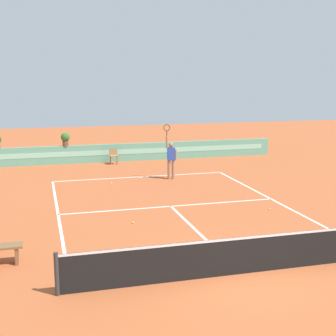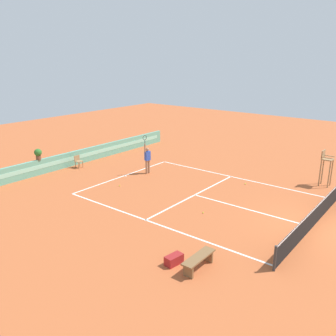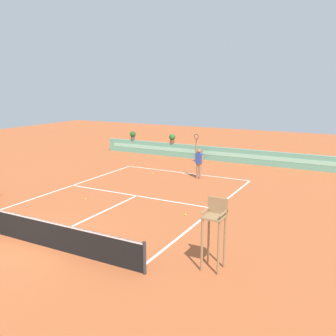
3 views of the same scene
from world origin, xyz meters
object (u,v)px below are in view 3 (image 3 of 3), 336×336
tennis_ball_near_baseline (85,199)px  potted_plant_far_left (133,135)px  potted_plant_left (172,138)px  tennis_player (199,161)px  ball_kid_chair (199,155)px  tennis_ball_by_sideline (153,174)px  tennis_ball_mid_court (185,215)px  umpire_chair (215,226)px

tennis_ball_near_baseline → potted_plant_far_left: bearing=113.1°
potted_plant_left → tennis_player: bearing=-49.9°
ball_kid_chair → tennis_player: bearing=-66.8°
tennis_ball_near_baseline → tennis_ball_by_sideline: same height
tennis_ball_near_baseline → tennis_ball_mid_court: (5.11, 0.29, 0.00)m
tennis_player → tennis_ball_by_sideline: 3.08m
tennis_ball_near_baseline → potted_plant_left: bearing=97.0°
ball_kid_chair → tennis_ball_mid_court: 11.40m
umpire_chair → potted_plant_far_left: (-12.80, 15.13, 0.07)m
umpire_chair → tennis_ball_mid_court: (-2.70, 3.73, -1.31)m
tennis_player → tennis_ball_by_sideline: (-2.89, -0.32, -1.02)m
tennis_ball_by_sideline → potted_plant_far_left: 7.81m
tennis_player → tennis_ball_by_sideline: tennis_player is taller
umpire_chair → tennis_ball_near_baseline: umpire_chair is taller
umpire_chair → tennis_ball_near_baseline: (-7.81, 3.44, -1.31)m
tennis_ball_near_baseline → potted_plant_far_left: (-4.99, 11.69, 1.38)m
umpire_chair → potted_plant_left: size_ratio=2.96×
tennis_ball_by_sideline → potted_plant_far_left: bearing=132.4°
potted_plant_left → umpire_chair: bearing=-58.6°
tennis_player → ball_kid_chair: bearing=113.2°
potted_plant_far_left → ball_kid_chair: bearing=-6.9°
ball_kid_chair → potted_plant_far_left: potted_plant_far_left is taller
tennis_player → tennis_ball_near_baseline: bearing=-116.0°
tennis_player → tennis_ball_mid_court: 6.45m
tennis_ball_mid_court → ball_kid_chair: bearing=110.6°
tennis_player → umpire_chair: bearing=-64.2°
umpire_chair → potted_plant_left: bearing=121.4°
umpire_chair → potted_plant_left: 17.73m
umpire_chair → tennis_ball_by_sideline: bearing=128.9°
ball_kid_chair → tennis_ball_by_sideline: (-0.91, -4.95, -0.44)m
tennis_ball_by_sideline → potted_plant_left: potted_plant_left is taller
umpire_chair → ball_kid_chair: (-6.71, 14.39, -0.86)m
tennis_player → potted_plant_far_left: bearing=146.4°
ball_kid_chair → potted_plant_left: bearing=163.9°
tennis_ball_near_baseline → tennis_ball_mid_court: same height
ball_kid_chair → potted_plant_left: 2.80m
tennis_ball_near_baseline → tennis_ball_mid_court: size_ratio=1.00×
tennis_ball_mid_court → potted_plant_left: (-6.55, 11.40, 1.38)m
tennis_ball_near_baseline → potted_plant_left: potted_plant_left is taller
potted_plant_far_left → potted_plant_left: bearing=0.0°
potted_plant_left → tennis_ball_near_baseline: bearing=-83.0°
tennis_ball_near_baseline → tennis_ball_mid_court: bearing=3.2°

